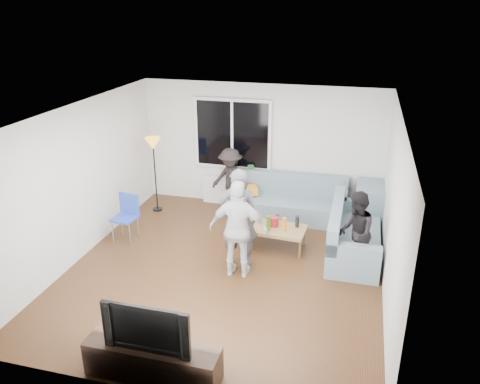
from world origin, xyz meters
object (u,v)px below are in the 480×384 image
(coffee_table, at_px, (274,238))
(tv_console, at_px, (153,361))
(sofa_right_section, at_px, (355,231))
(television, at_px, (150,324))
(side_chair, at_px, (125,219))
(sofa_back_section, at_px, (288,198))
(player_left, at_px, (239,218))
(spectator_right, at_px, (355,233))
(spectator_back, at_px, (231,180))
(floor_lamp, at_px, (155,175))
(player_right, at_px, (239,230))

(coffee_table, bearing_deg, tv_console, -102.72)
(sofa_right_section, relative_size, television, 1.93)
(side_chair, bearing_deg, sofa_back_section, 40.55)
(side_chair, distance_m, player_left, 2.29)
(sofa_back_section, xyz_separation_m, side_chair, (-2.72, -1.74, 0.01))
(player_left, xyz_separation_m, spectator_right, (1.84, 0.26, -0.16))
(sofa_back_section, bearing_deg, spectator_back, 178.58)
(sofa_back_section, distance_m, tv_console, 4.84)
(player_left, distance_m, television, 2.74)
(floor_lamp, bearing_deg, sofa_right_section, -11.50)
(player_right, bearing_deg, sofa_right_section, -146.74)
(floor_lamp, distance_m, spectator_right, 4.32)
(coffee_table, relative_size, tv_console, 0.69)
(coffee_table, xyz_separation_m, floor_lamp, (-2.68, 1.01, 0.58))
(spectator_right, distance_m, tv_console, 3.71)
(sofa_right_section, xyz_separation_m, player_left, (-1.84, -0.89, 0.42))
(sofa_right_section, bearing_deg, spectator_right, -180.00)
(sofa_right_section, height_order, player_left, player_left)
(spectator_back, distance_m, tv_console, 4.84)
(sofa_back_section, distance_m, television, 4.85)
(spectator_right, xyz_separation_m, tv_console, (-2.16, -2.98, -0.47))
(coffee_table, relative_size, floor_lamp, 0.71)
(sofa_right_section, xyz_separation_m, spectator_right, (0.00, -0.63, 0.26))
(tv_console, bearing_deg, sofa_right_section, 59.12)
(floor_lamp, xyz_separation_m, spectator_back, (1.51, 0.36, -0.10))
(side_chair, xyz_separation_m, spectator_right, (4.07, -0.05, 0.26))
(coffee_table, distance_m, floor_lamp, 2.93)
(television, bearing_deg, side_chair, 122.18)
(side_chair, height_order, player_right, player_right)
(coffee_table, distance_m, side_chair, 2.72)
(sofa_right_section, distance_m, television, 4.22)
(sofa_back_section, relative_size, side_chair, 2.67)
(sofa_back_section, height_order, television, television)
(coffee_table, xyz_separation_m, side_chair, (-2.68, -0.40, 0.23))
(sofa_back_section, height_order, tv_console, sofa_back_section)
(side_chair, xyz_separation_m, tv_console, (1.91, -3.03, -0.21))
(sofa_back_section, distance_m, spectator_right, 2.26)
(coffee_table, bearing_deg, floor_lamp, 159.45)
(spectator_right, bearing_deg, tv_console, -41.54)
(sofa_back_section, distance_m, side_chair, 3.22)
(sofa_right_section, bearing_deg, spectator_back, 65.15)
(sofa_back_section, relative_size, coffee_table, 2.09)
(sofa_back_section, relative_size, spectator_back, 1.69)
(side_chair, bearing_deg, sofa_right_section, 16.08)
(floor_lamp, height_order, television, floor_lamp)
(spectator_back, relative_size, tv_console, 0.85)
(floor_lamp, bearing_deg, tv_console, -66.73)
(sofa_back_section, xyz_separation_m, player_left, (-0.49, -2.05, 0.42))
(player_left, height_order, tv_console, player_left)
(side_chair, distance_m, television, 3.60)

